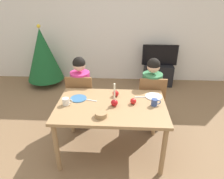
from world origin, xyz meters
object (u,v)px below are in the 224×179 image
at_px(person_right_child, 151,95).
at_px(tv, 160,55).
at_px(chair_left, 81,97).
at_px(mug_right, 155,102).
at_px(apple_by_left_plate, 116,93).
at_px(dining_table, 111,110).
at_px(chair_right, 151,99).
at_px(tv_stand, 158,74).
at_px(candle_centerpiece, 114,101).
at_px(apple_near_candle, 133,101).
at_px(person_left_child, 81,93).
at_px(mug_left, 66,102).
at_px(plate_left, 78,98).
at_px(bowl_walnuts, 101,114).
at_px(christmas_tree, 43,55).
at_px(plate_right, 154,96).

relative_size(person_right_child, tv, 1.48).
bearing_deg(chair_left, mug_right, -29.02).
distance_m(mug_right, apple_by_left_plate, 0.55).
distance_m(dining_table, chair_right, 0.86).
bearing_deg(tv_stand, tv, 90.00).
xyz_separation_m(candle_centerpiece, apple_by_left_plate, (0.01, 0.26, -0.02)).
distance_m(person_right_child, apple_near_candle, 0.71).
xyz_separation_m(chair_left, chair_right, (1.11, 0.00, 0.00)).
bearing_deg(apple_near_candle, person_right_child, 62.74).
height_order(chair_right, tv, tv).
height_order(person_right_child, candle_centerpiece, person_right_child).
xyz_separation_m(person_left_child, mug_left, (-0.05, -0.66, 0.23)).
bearing_deg(tv, plate_left, -123.11).
xyz_separation_m(bowl_walnuts, apple_near_candle, (0.38, 0.31, 0.01)).
distance_m(christmas_tree, apple_by_left_plate, 2.56).
relative_size(person_right_child, bowl_walnuts, 8.10).
height_order(chair_left, person_left_child, person_left_child).
relative_size(dining_table, christmas_tree, 1.01).
bearing_deg(tv_stand, apple_by_left_plate, -113.96).
relative_size(dining_table, tv_stand, 2.19).
xyz_separation_m(tv, candle_centerpiece, (-0.92, -2.32, 0.10)).
bearing_deg(plate_left, bowl_walnuts, -49.37).
height_order(plate_left, apple_near_candle, apple_near_candle).
bearing_deg(dining_table, tv, 67.26).
relative_size(chair_left, candle_centerpiece, 2.91).
height_order(chair_left, tv_stand, chair_left).
height_order(person_left_child, bowl_walnuts, person_left_child).
distance_m(dining_table, tv_stand, 2.53).
bearing_deg(tv_stand, apple_near_candle, -106.85).
bearing_deg(mug_right, dining_table, -178.35).
height_order(chair_left, bowl_walnuts, chair_left).
xyz_separation_m(plate_right, mug_left, (-1.14, -0.27, 0.04)).
bearing_deg(christmas_tree, candle_centerpiece, -51.86).
bearing_deg(person_left_child, dining_table, -50.99).
bearing_deg(person_right_child, apple_near_candle, -117.26).
bearing_deg(plate_right, apple_near_candle, -144.61).
xyz_separation_m(mug_right, apple_near_candle, (-0.27, 0.03, -0.01)).
height_order(christmas_tree, apple_by_left_plate, christmas_tree).
bearing_deg(plate_right, mug_left, -166.60).
height_order(plate_right, apple_by_left_plate, apple_by_left_plate).
distance_m(chair_left, plate_right, 1.17).
bearing_deg(candle_centerpiece, plate_left, 162.62).
relative_size(candle_centerpiece, plate_left, 1.42).
bearing_deg(mug_left, tv, 56.54).
relative_size(chair_left, apple_by_left_plate, 10.51).
xyz_separation_m(tv_stand, mug_left, (-1.54, -2.32, 0.56)).
bearing_deg(tv, person_left_child, -131.76).
bearing_deg(plate_left, person_left_child, 97.91).
bearing_deg(plate_left, chair_left, 98.44).
bearing_deg(tv, christmas_tree, -176.69).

